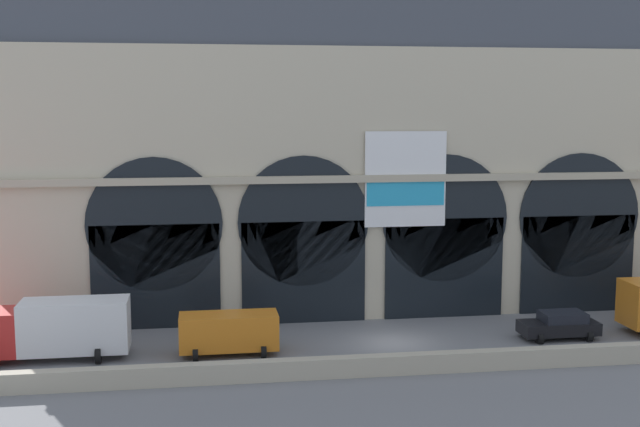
# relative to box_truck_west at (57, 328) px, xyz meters

# --- Properties ---
(ground_plane) EXTENTS (200.00, 200.00, 0.00)m
(ground_plane) POSITION_rel_box_truck_west_xyz_m (18.00, 0.32, -1.70)
(ground_plane) COLOR slate
(quay_parapet_wall) EXTENTS (90.00, 0.70, 0.98)m
(quay_parapet_wall) POSITION_rel_box_truck_west_xyz_m (18.00, -4.85, -1.21)
(quay_parapet_wall) COLOR #B2A891
(quay_parapet_wall) RESTS_ON ground
(station_building) EXTENTS (45.83, 5.22, 20.17)m
(station_building) POSITION_rel_box_truck_west_xyz_m (18.02, 7.72, 8.10)
(station_building) COLOR beige
(station_building) RESTS_ON ground
(box_truck_west) EXTENTS (7.50, 2.91, 3.12)m
(box_truck_west) POSITION_rel_box_truck_west_xyz_m (0.00, 0.00, 0.00)
(box_truck_west) COLOR red
(box_truck_west) RESTS_ON ground
(van_midwest) EXTENTS (5.20, 2.48, 2.20)m
(van_midwest) POSITION_rel_box_truck_west_xyz_m (8.84, -0.48, -0.45)
(van_midwest) COLOR orange
(van_midwest) RESTS_ON ground
(car_mideast) EXTENTS (4.40, 2.22, 1.55)m
(car_mideast) POSITION_rel_box_truck_west_xyz_m (27.52, -0.31, -0.90)
(car_mideast) COLOR black
(car_mideast) RESTS_ON ground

